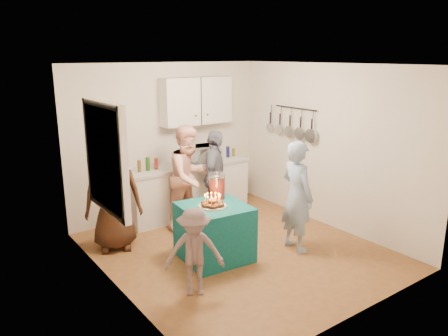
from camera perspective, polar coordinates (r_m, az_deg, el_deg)
floor at (r=6.37m, az=1.88°, el=-10.71°), size 4.00×4.00×0.00m
ceiling at (r=5.76m, az=2.10°, el=13.36°), size 4.00×4.00×0.00m
back_wall at (r=7.57m, az=-7.36°, el=3.66°), size 3.60×3.60×0.00m
left_wall at (r=5.07m, az=-14.32°, el=-2.20°), size 4.00×4.00×0.00m
right_wall at (r=7.15m, az=13.46°, el=2.73°), size 4.00×4.00×0.00m
window_night at (r=5.29m, az=-15.41°, el=1.23°), size 0.04×1.00×1.20m
counter at (r=7.63m, az=-4.74°, el=-2.93°), size 2.20×0.58×0.86m
countertop at (r=7.51m, az=-4.81°, el=0.38°), size 2.24×0.62×0.05m
upper_cabinet at (r=7.60m, az=-3.63°, el=8.75°), size 1.30×0.30×0.80m
pot_rack at (r=7.51m, az=9.15°, el=5.83°), size 0.12×1.00×0.60m
microwave at (r=7.61m, az=-3.09°, el=1.89°), size 0.53×0.38×0.28m
party_table at (r=6.01m, az=-1.27°, el=-8.35°), size 0.92×0.92×0.76m
donut_cake at (r=5.81m, az=-1.52°, el=-4.21°), size 0.38×0.38×0.18m
punch_jar at (r=6.12m, az=-0.90°, el=-2.44°), size 0.22×0.22×0.34m
man_birthday at (r=6.22m, az=9.50°, el=-3.66°), size 0.43×0.61×1.59m
woman_back_left at (r=6.36m, az=-14.32°, el=-3.36°), size 0.92×0.76×1.62m
woman_back_center at (r=6.96m, az=-4.57°, el=-1.18°), size 0.94×0.81×1.67m
woman_back_right at (r=7.15m, az=-1.20°, el=-1.19°), size 0.92×0.90×1.55m
child_near_left at (r=5.11m, az=-3.87°, el=-10.89°), size 0.79×0.68×1.06m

